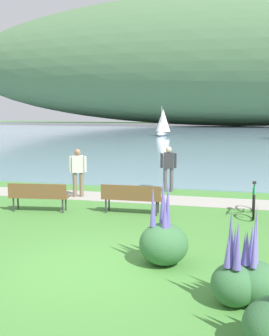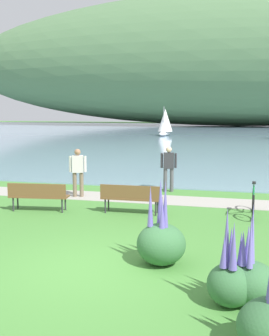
{
  "view_description": "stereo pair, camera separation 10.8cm",
  "coord_description": "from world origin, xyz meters",
  "px_view_note": "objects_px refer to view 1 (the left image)",
  "views": [
    {
      "loc": [
        2.65,
        -7.16,
        3.04
      ],
      "look_at": [
        -0.76,
        6.9,
        1.0
      ],
      "focal_mm": 43.66,
      "sensor_mm": 36.0,
      "label": 1
    },
    {
      "loc": [
        2.76,
        -7.13,
        3.04
      ],
      "look_at": [
        -0.76,
        6.9,
        1.0
      ],
      "focal_mm": 43.66,
      "sensor_mm": 36.0,
      "label": 2
    }
  ],
  "objects_px": {
    "park_bench_near_camera": "(39,195)",
    "park_bench_further_along": "(132,196)",
    "person_on_the_grass": "(78,170)",
    "bicycle_beside_path": "(254,202)",
    "person_at_shoreline": "(168,166)",
    "sailboat_mid_bay": "(163,122)"
  },
  "relations": [
    {
      "from": "person_at_shoreline",
      "to": "park_bench_further_along",
      "type": "bearing_deg",
      "value": -98.53
    },
    {
      "from": "park_bench_near_camera",
      "to": "person_at_shoreline",
      "type": "bearing_deg",
      "value": 50.18
    },
    {
      "from": "park_bench_near_camera",
      "to": "park_bench_further_along",
      "type": "xyz_separation_m",
      "value": [
        2.79,
        0.41,
        0.0
      ]
    },
    {
      "from": "park_bench_further_along",
      "to": "person_at_shoreline",
      "type": "height_order",
      "value": "person_at_shoreline"
    },
    {
      "from": "park_bench_near_camera",
      "to": "sailboat_mid_bay",
      "type": "distance_m",
      "value": 37.52
    },
    {
      "from": "sailboat_mid_bay",
      "to": "park_bench_further_along",
      "type": "bearing_deg",
      "value": -81.7
    },
    {
      "from": "person_at_shoreline",
      "to": "sailboat_mid_bay",
      "type": "distance_m",
      "value": 33.95
    },
    {
      "from": "person_at_shoreline",
      "to": "person_on_the_grass",
      "type": "relative_size",
      "value": 1.0
    },
    {
      "from": "park_bench_near_camera",
      "to": "bicycle_beside_path",
      "type": "xyz_separation_m",
      "value": [
        6.3,
        1.07,
        -0.12
      ]
    },
    {
      "from": "park_bench_near_camera",
      "to": "park_bench_further_along",
      "type": "relative_size",
      "value": 1.02
    },
    {
      "from": "park_bench_further_along",
      "to": "person_at_shoreline",
      "type": "relative_size",
      "value": 1.06
    },
    {
      "from": "bicycle_beside_path",
      "to": "park_bench_further_along",
      "type": "bearing_deg",
      "value": -169.46
    },
    {
      "from": "park_bench_near_camera",
      "to": "sailboat_mid_bay",
      "type": "bearing_deg",
      "value": 93.98
    },
    {
      "from": "park_bench_near_camera",
      "to": "person_at_shoreline",
      "type": "relative_size",
      "value": 1.08
    },
    {
      "from": "park_bench_further_along",
      "to": "person_on_the_grass",
      "type": "height_order",
      "value": "person_on_the_grass"
    },
    {
      "from": "bicycle_beside_path",
      "to": "sailboat_mid_bay",
      "type": "distance_m",
      "value": 37.44
    },
    {
      "from": "park_bench_near_camera",
      "to": "park_bench_further_along",
      "type": "bearing_deg",
      "value": 8.45
    },
    {
      "from": "person_on_the_grass",
      "to": "bicycle_beside_path",
      "type": "bearing_deg",
      "value": -11.32
    },
    {
      "from": "park_bench_further_along",
      "to": "sailboat_mid_bay",
      "type": "bearing_deg",
      "value": 98.3
    },
    {
      "from": "park_bench_further_along",
      "to": "bicycle_beside_path",
      "type": "height_order",
      "value": "bicycle_beside_path"
    },
    {
      "from": "person_on_the_grass",
      "to": "sailboat_mid_bay",
      "type": "distance_m",
      "value": 35.29
    },
    {
      "from": "person_at_shoreline",
      "to": "sailboat_mid_bay",
      "type": "bearing_deg",
      "value": 100.07
    }
  ]
}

